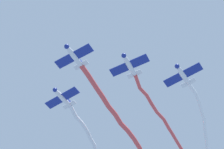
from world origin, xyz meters
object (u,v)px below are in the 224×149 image
airplane_left_wing (129,65)px  airplane_lead (74,56)px  airplane_slot (183,75)px  airplane_right_wing (62,98)px

airplane_left_wing → airplane_lead: bearing=-51.7°
airplane_lead → airplane_left_wing: bearing=131.8°
airplane_left_wing → airplane_slot: size_ratio=1.01×
airplane_lead → airplane_right_wing: bearing=-132.2°
airplane_left_wing → airplane_right_wing: bearing=-93.6°
airplane_lead → airplane_slot: (-18.61, -7.33, -0.30)m
airplane_slot → airplane_right_wing: bearing=-70.3°
airplane_left_wing → airplane_right_wing: (13.94, -5.21, 0.30)m
airplane_lead → airplane_slot: bearing=131.8°
airplane_right_wing → airplane_lead: bearing=50.6°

